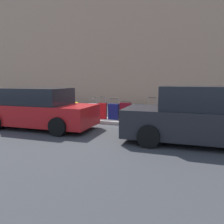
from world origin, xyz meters
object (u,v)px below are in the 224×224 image
object	(u,v)px
suitcase_silver_0	(180,117)
parking_meter	(207,104)
suitcase_black_1	(166,115)
suitcase_olive_3	(140,113)
suitcase_teal_2	(152,114)
parked_car_red_1	(39,109)
fire_hydrant	(77,109)
suitcase_maroon_4	(126,112)
parked_car_charcoal_0	(202,117)
suitcase_navy_5	(114,112)
bollard_post	(62,109)
suitcase_red_6	(102,111)
suitcase_silver_7	(93,111)

from	to	relation	value
suitcase_silver_0	parking_meter	xyz separation A→B (m)	(-0.98, -0.29, 0.54)
suitcase_black_1	suitcase_olive_3	world-z (taller)	suitcase_olive_3
suitcase_black_1	parking_meter	world-z (taller)	parking_meter
suitcase_teal_2	parked_car_red_1	bearing A→B (deg)	27.60
fire_hydrant	suitcase_maroon_4	bearing A→B (deg)	178.74
fire_hydrant	parked_car_charcoal_0	bearing A→B (deg)	158.81
parking_meter	suitcase_navy_5	bearing A→B (deg)	3.17
bollard_post	parked_car_red_1	world-z (taller)	parked_car_red_1
parking_meter	parked_car_red_1	size ratio (longest dim) A/B	0.28
suitcase_red_6	parked_car_red_1	size ratio (longest dim) A/B	0.22
suitcase_silver_7	fire_hydrant	world-z (taller)	suitcase_silver_7
parked_car_red_1	parking_meter	bearing A→B (deg)	-158.63
suitcase_silver_0	suitcase_maroon_4	size ratio (longest dim) A/B	1.08
suitcase_black_1	parked_car_charcoal_0	xyz separation A→B (m)	(-1.34, 2.17, 0.34)
suitcase_silver_7	suitcase_navy_5	bearing A→B (deg)	-179.69
bollard_post	parked_car_red_1	distance (m)	2.01
fire_hydrant	suitcase_silver_0	bearing A→B (deg)	179.53
suitcase_silver_7	suitcase_silver_0	bearing A→B (deg)	178.91
suitcase_silver_0	suitcase_red_6	distance (m)	3.35
parked_car_red_1	suitcase_silver_0	bearing A→B (deg)	-157.71
suitcase_silver_0	suitcase_olive_3	distance (m)	1.64
suitcase_black_1	suitcase_navy_5	bearing A→B (deg)	0.08
suitcase_teal_2	suitcase_navy_5	size ratio (longest dim) A/B	1.08
suitcase_teal_2	suitcase_olive_3	bearing A→B (deg)	-7.69
suitcase_navy_5	parked_car_charcoal_0	bearing A→B (deg)	149.02
suitcase_olive_3	suitcase_black_1	bearing A→B (deg)	-179.61
suitcase_navy_5	fire_hydrant	distance (m)	1.87
suitcase_olive_3	suitcase_red_6	world-z (taller)	suitcase_red_6
parked_car_charcoal_0	suitcase_navy_5	bearing A→B (deg)	-30.98
parking_meter	bollard_post	bearing A→B (deg)	3.58
suitcase_black_1	suitcase_silver_7	bearing A→B (deg)	0.15
suitcase_olive_3	parked_car_charcoal_0	bearing A→B (deg)	138.33
parked_car_charcoal_0	parking_meter	bearing A→B (deg)	-94.55
suitcase_black_1	suitcase_olive_3	size ratio (longest dim) A/B	0.90
fire_hydrant	parked_car_red_1	distance (m)	2.17
suitcase_navy_5	suitcase_silver_7	xyz separation A→B (m)	(1.01, 0.01, -0.00)
suitcase_black_1	suitcase_navy_5	distance (m)	2.26
fire_hydrant	suitcase_teal_2	bearing A→B (deg)	179.41
suitcase_navy_5	bollard_post	size ratio (longest dim) A/B	1.27
suitcase_navy_5	suitcase_silver_7	size ratio (longest dim) A/B	1.01
suitcase_black_1	fire_hydrant	distance (m)	4.13
suitcase_teal_2	parking_meter	size ratio (longest dim) A/B	0.81
parked_car_charcoal_0	suitcase_maroon_4	bearing A→B (deg)	-34.42
parked_car_charcoal_0	bollard_post	bearing A→B (deg)	-17.64
suitcase_silver_0	suitcase_black_1	distance (m)	0.56
suitcase_navy_5	bollard_post	distance (m)	2.61
suitcase_silver_0	suitcase_olive_3	size ratio (longest dim) A/B	1.20
suitcase_navy_5	suitcase_silver_7	world-z (taller)	suitcase_navy_5
suitcase_olive_3	suitcase_silver_7	distance (m)	2.19
suitcase_teal_2	suitcase_silver_7	world-z (taller)	suitcase_teal_2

